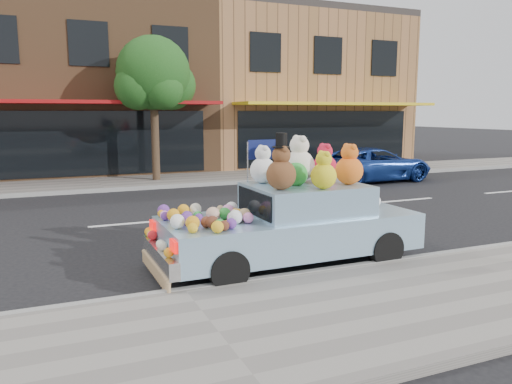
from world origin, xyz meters
TOP-DOWN VIEW (x-y plane):
  - ground at (0.00, 0.00)m, footprint 120.00×120.00m
  - near_sidewalk at (0.00, -6.50)m, footprint 60.00×3.00m
  - far_sidewalk at (0.00, 6.50)m, footprint 60.00×3.00m
  - near_kerb at (0.00, -5.00)m, footprint 60.00×0.12m
  - far_kerb at (0.00, 5.00)m, footprint 60.00×0.12m
  - storefront_mid at (0.00, 11.97)m, footprint 10.00×9.80m
  - storefront_right at (10.00, 11.97)m, footprint 10.00×9.80m
  - street_tree at (2.03, 6.55)m, footprint 3.00×2.70m
  - car_blue at (9.52, 3.76)m, footprint 4.66×2.37m
  - art_car at (2.08, -4.18)m, footprint 4.51×1.83m

SIDE VIEW (x-z plane):
  - ground at x=0.00m, z-range 0.00..0.00m
  - near_sidewalk at x=0.00m, z-range 0.00..0.12m
  - far_sidewalk at x=0.00m, z-range 0.00..0.12m
  - near_kerb at x=0.00m, z-range 0.00..0.13m
  - far_kerb at x=0.00m, z-range 0.00..0.13m
  - car_blue at x=9.52m, z-range 0.00..1.26m
  - art_car at x=2.08m, z-range -0.33..1.92m
  - storefront_mid at x=0.00m, z-range -0.01..7.29m
  - storefront_right at x=10.00m, z-range -0.01..7.29m
  - street_tree at x=2.03m, z-range 1.08..6.30m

